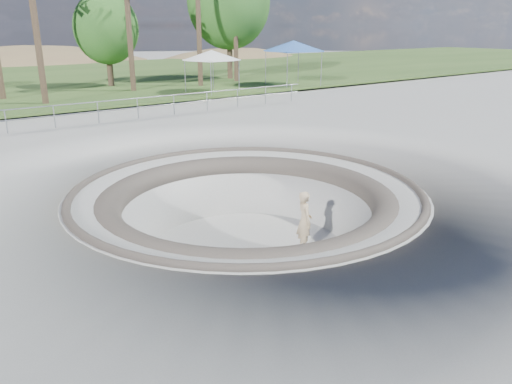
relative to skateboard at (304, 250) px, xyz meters
The scene contains 11 objects.
ground 2.50m from the skateboard, 135.20° to the left, with size 180.00×180.00×0.00m, color #AEAEA8.
skate_bowl 1.71m from the skateboard, 135.20° to the left, with size 14.00×14.00×4.10m.
grass_strip 35.28m from the skateboard, 91.97° to the left, with size 180.00×36.00×0.12m.
distant_hills 58.66m from the skateboard, 87.48° to the left, with size 103.20×45.00×28.60m.
safety_railing 13.50m from the skateboard, 95.24° to the left, with size 25.00×0.06×1.03m.
skateboard is the anchor object (origin of this frame).
skater 0.93m from the skateboard, 18.43° to the right, with size 0.67×0.44×1.83m, color tan.
canopy_white 21.63m from the skateboard, 65.17° to the left, with size 5.34×5.34×2.75m.
canopy_blue 25.53m from the skateboard, 50.07° to the left, with size 6.36×6.36×3.24m.
bushy_tree_mid 27.99m from the skateboard, 79.94° to the left, with size 4.70×4.27×6.78m.
bushy_tree_right 31.15m from the skateboard, 60.16° to the left, with size 6.98×6.34×10.06m.
Camera 1 is at (-8.09, -11.25, 4.55)m, focal length 35.00 mm.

